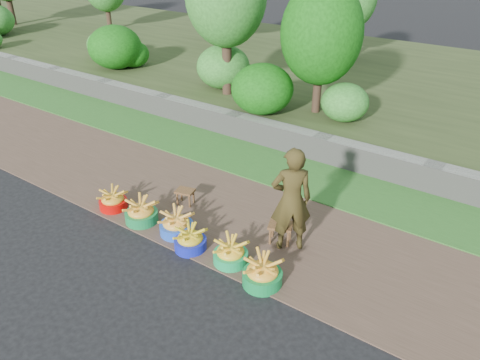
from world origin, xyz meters
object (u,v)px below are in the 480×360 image
Objects in this scene: basin_c at (176,224)px; basin_e at (231,253)px; basin_b at (141,213)px; basin_f at (262,273)px; basin_a at (113,201)px; basin_d at (190,240)px; vendor_woman at (291,200)px; stool_left at (185,193)px; stool_right at (280,228)px.

basin_e is at bearing -4.68° from basin_c.
basin_f is (2.46, -0.13, 0.00)m from basin_b.
basin_b reaches higher than basin_a.
basin_b reaches higher than basin_d.
basin_c is 0.32× the size of vendor_woman.
stool_left is at bearing 41.22° from basin_a.
basin_d is 1.32m from basin_f.
vendor_woman is at bearing 58.16° from basin_e.
stool_left is 0.82× the size of stool_right.
basin_a is 0.89× the size of basin_b.
basin_b is 1.14m from basin_d.
stool_right is 0.60m from vendor_woman.
basin_e is (1.84, -0.01, -0.01)m from basin_b.
basin_f reaches higher than basin_b.
stool_left is (-1.60, 0.85, 0.07)m from basin_e.
vendor_woman is at bearing 14.47° from basin_a.
stool_right is at bearing -0.22° from stool_left.
basin_c is 1.06× the size of basin_e.
vendor_woman is at bearing -0.97° from stool_left.
basin_f is 1.01m from stool_right.
basin_a is 3.17m from basin_f.
stool_left is at bearing 156.56° from basin_f.
vendor_woman reaches higher than basin_e.
basin_d is at bearing -2.47° from vendor_woman.
basin_c reaches higher than basin_d.
basin_e is 0.92× the size of basin_f.
stool_right is (1.03, 0.92, 0.11)m from basin_d.
basin_c is 1.09× the size of basin_d.
basin_a is at bearing 176.69° from basin_d.
stool_left is at bearing 74.31° from basin_b.
stool_left is (-0.90, 0.93, 0.07)m from basin_d.
basin_a is 1.25m from stool_left.
vendor_woman reaches higher than basin_a.
stool_right is (2.17, 0.83, 0.09)m from basin_b.
vendor_woman reaches higher than basin_b.
basin_e is (2.54, -0.03, 0.01)m from basin_a.
basin_e is 0.91m from stool_right.
basin_b is at bearing -159.13° from stool_right.
basin_f is (0.62, -0.12, 0.01)m from basin_e.
basin_b is 1.24× the size of stool_right.
basin_b reaches higher than basin_c.
basin_c is at bearing 2.68° from basin_a.
vendor_woman is at bearing 18.85° from basin_b.
stool_right is (-0.29, 0.96, 0.09)m from basin_f.
basin_d is (0.43, -0.17, -0.02)m from basin_c.
basin_a is at bearing 177.41° from basin_f.
basin_a is at bearing 179.40° from basin_e.
basin_b reaches higher than stool_right.
basin_b is 1.10× the size of basin_d.
basin_f is at bearing -3.02° from basin_b.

